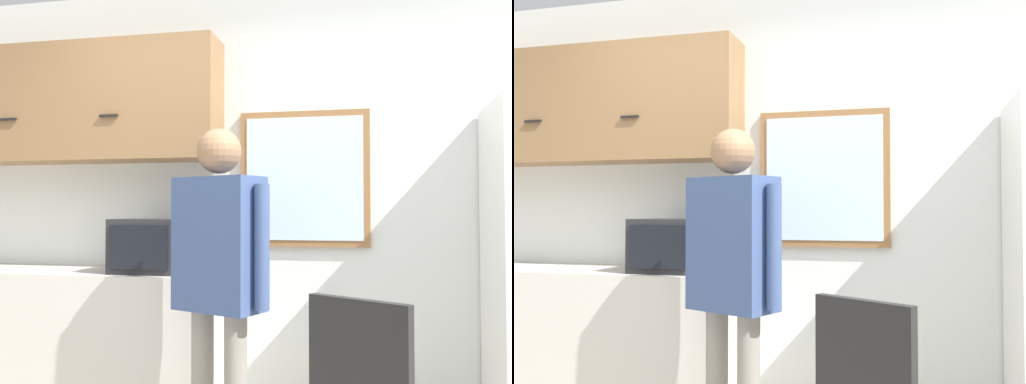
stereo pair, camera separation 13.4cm
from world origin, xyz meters
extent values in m
cube|color=silver|center=(0.00, 1.76, 1.35)|extent=(6.00, 0.06, 2.70)
cube|color=#BCB7AD|center=(-1.22, 1.44, 0.45)|extent=(1.97, 0.58, 0.89)
cube|color=olive|center=(-1.22, 1.57, 1.95)|extent=(1.97, 0.32, 0.75)
cube|color=black|center=(-1.56, 1.40, 1.83)|extent=(0.12, 0.01, 0.01)
cube|color=black|center=(-0.87, 1.40, 1.83)|extent=(0.12, 0.01, 0.01)
cube|color=#232326|center=(-0.55, 1.41, 1.05)|extent=(0.49, 0.38, 0.32)
cube|color=black|center=(-0.59, 1.22, 1.05)|extent=(0.34, 0.01, 0.25)
cube|color=#B2B2B2|center=(-0.34, 1.22, 1.05)|extent=(0.07, 0.01, 0.25)
cube|color=#384C7A|center=(-0.03, 0.88, 1.10)|extent=(0.48, 0.37, 0.64)
sphere|color=#8C6647|center=(-0.03, 0.88, 1.54)|extent=(0.22, 0.22, 0.22)
cylinder|color=#384C7A|center=(-0.26, 0.98, 1.09)|extent=(0.07, 0.07, 0.57)
cylinder|color=#384C7A|center=(0.20, 0.78, 1.09)|extent=(0.07, 0.07, 0.57)
cube|color=black|center=(0.65, 0.31, 0.69)|extent=(0.38, 0.25, 0.51)
cube|color=olive|center=(0.28, 1.72, 1.45)|extent=(0.80, 0.04, 0.84)
cube|color=silver|center=(0.28, 1.70, 1.45)|extent=(0.72, 0.01, 0.76)
camera|label=1|loc=(0.71, -1.78, 1.25)|focal=40.00mm
camera|label=2|loc=(0.84, -1.74, 1.25)|focal=40.00mm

